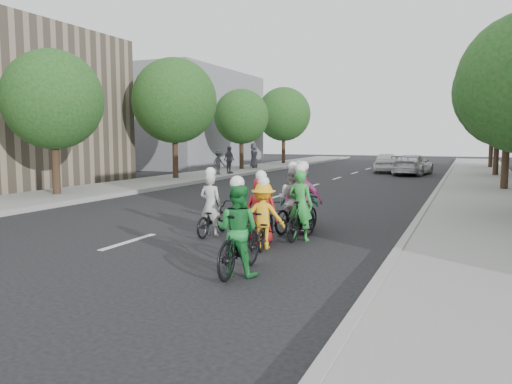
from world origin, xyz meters
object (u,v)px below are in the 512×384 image
Objects in this scene: cyclist_3 at (304,208)px; cyclist_6 at (293,207)px; cyclist_0 at (212,214)px; cyclist_4 at (262,218)px; spectator_0 at (219,162)px; spectator_2 at (254,155)px; cyclist_2 at (264,222)px; spectator_1 at (229,160)px; cyclist_5 at (301,213)px; follow_car_lead at (413,165)px; follow_car_trail at (386,162)px; cyclist_1 at (239,237)px; cyclist_7 at (300,200)px.

cyclist_6 is (-0.39, 0.34, -0.03)m from cyclist_3.
cyclist_0 is 1.55m from cyclist_4.
cyclist_4 is 1.21× the size of spectator_0.
spectator_2 is at bearing -69.12° from cyclist_0.
cyclist_3 is (0.35, 1.78, 0.10)m from cyclist_2.
cyclist_2 is (1.76, -0.83, 0.04)m from cyclist_0.
spectator_1 reaches higher than cyclist_2.
cyclist_5 is 0.98× the size of spectator_2.
follow_car_lead is 2.61m from follow_car_trail.
spectator_0 is (-10.94, -6.51, 0.24)m from follow_car_lead.
cyclist_1 is 2.21m from cyclist_2.
spectator_0 is (-10.62, 19.64, 0.23)m from cyclist_1.
spectator_1 is (-9.82, 18.10, 0.44)m from cyclist_4.
cyclist_0 is 0.92× the size of spectator_2.
cyclist_4 is at bearing 50.84° from cyclist_5.
cyclist_4 is 2.64m from cyclist_7.
spectator_1 is at bearing -69.70° from cyclist_4.
follow_car_lead is (0.76, 21.86, 0.02)m from cyclist_6.
cyclist_5 is 1.06m from cyclist_6.
follow_car_lead is at bearing -84.27° from cyclist_5.
follow_car_trail is (-1.73, 24.49, 0.07)m from cyclist_5.
cyclist_4 reaches higher than follow_car_lead.
spectator_2 is at bearing 18.40° from spectator_0.
follow_car_lead is 11.76m from spectator_2.
spectator_1 is (-10.54, 17.39, 0.39)m from cyclist_5.
cyclist_0 reaches higher than follow_car_trail.
follow_car_trail is 2.22× the size of spectator_2.
cyclist_2 is at bearing 84.09° from cyclist_3.
spectator_0 is 1.14m from spectator_1.
follow_car_trail is at bearing -95.47° from cyclist_7.
cyclist_5 reaches higher than spectator_0.
spectator_2 is (-11.48, 23.55, 0.45)m from cyclist_5.
cyclist_7 is at bearing -96.87° from cyclist_2.
cyclist_1 reaches higher than cyclist_2.
spectator_1 is at bearing 30.60° from follow_car_trail.
cyclist_5 is 22.78m from follow_car_lead.
follow_car_lead is (2.48, 23.15, 0.12)m from cyclist_0.
cyclist_3 is at bearing -133.81° from spectator_0.
cyclist_6 is 0.44× the size of follow_car_lead.
cyclist_7 is at bearing -99.18° from cyclist_4.
cyclist_7 is 22.59m from follow_car_trail.
spectator_2 is at bearing -2.74° from follow_car_trail.
cyclist_5 is at bearing 85.80° from follow_car_trail.
cyclist_7 is (-0.55, 1.34, 0.02)m from cyclist_3.
cyclist_3 reaches higher than spectator_0.
cyclist_2 is at bearing 84.57° from follow_car_trail.
spectator_2 is at bearing 16.35° from spectator_1.
spectator_1 is (-10.07, 18.59, 0.44)m from cyclist_2.
cyclist_1 is 1.25× the size of spectator_0.
cyclist_5 is at bearing 97.57° from follow_car_lead.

